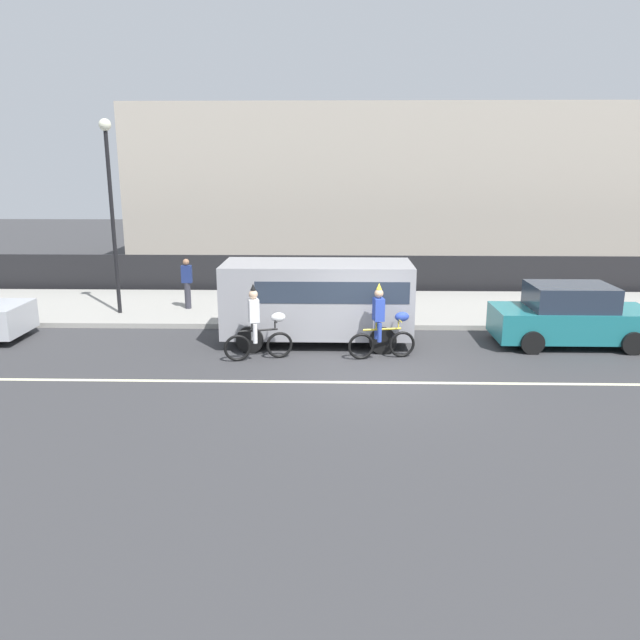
{
  "coord_description": "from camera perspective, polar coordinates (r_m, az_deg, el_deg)",
  "views": [
    {
      "loc": [
        -0.83,
        -13.63,
        4.76
      ],
      "look_at": [
        -1.19,
        1.2,
        1.0
      ],
      "focal_mm": 35.0,
      "sensor_mm": 36.0,
      "label": 1
    }
  ],
  "objects": [
    {
      "name": "ground_plane",
      "position": [
        14.46,
        4.63,
        -5.04
      ],
      "size": [
        80.0,
        80.0,
        0.0
      ],
      "primitive_type": "plane",
      "color": "#38383A"
    },
    {
      "name": "parked_van_grey",
      "position": [
        16.7,
        0.0,
        2.19
      ],
      "size": [
        5.0,
        2.22,
        2.18
      ],
      "color": "#99999E",
      "rests_on": "ground"
    },
    {
      "name": "building_backdrop",
      "position": [
        31.98,
        9.82,
        12.02
      ],
      "size": [
        28.0,
        8.0,
        7.28
      ],
      "primitive_type": "cube",
      "color": "#B2A899",
      "rests_on": "ground"
    },
    {
      "name": "parade_cyclist_zebra",
      "position": [
        15.37,
        -5.63,
        -0.62
      ],
      "size": [
        1.67,
        0.63,
        1.92
      ],
      "color": "black",
      "rests_on": "ground"
    },
    {
      "name": "parade_cyclist_cobalt",
      "position": [
        15.47,
        5.75,
        -0.52
      ],
      "size": [
        1.7,
        0.54,
        1.92
      ],
      "color": "black",
      "rests_on": "ground"
    },
    {
      "name": "pedestrian_onlooker",
      "position": [
        20.54,
        -12.06,
        3.4
      ],
      "size": [
        0.32,
        0.2,
        1.62
      ],
      "color": "#33333D",
      "rests_on": "sidewalk_curb"
    },
    {
      "name": "street_lamp_post",
      "position": [
        20.17,
        -18.64,
        11.3
      ],
      "size": [
        0.36,
        0.36,
        5.86
      ],
      "color": "black",
      "rests_on": "sidewalk_curb"
    },
    {
      "name": "fence_line",
      "position": [
        23.4,
        3.41,
        4.21
      ],
      "size": [
        40.0,
        0.08,
        1.4
      ],
      "primitive_type": "cube",
      "color": "black",
      "rests_on": "ground"
    },
    {
      "name": "parked_car_teal",
      "position": [
        17.87,
        21.97,
        0.3
      ],
      "size": [
        4.1,
        1.92,
        1.64
      ],
      "color": "#1E727A",
      "rests_on": "ground"
    },
    {
      "name": "road_centre_line",
      "position": [
        13.99,
        4.74,
        -5.7
      ],
      "size": [
        36.0,
        0.14,
        0.01
      ],
      "primitive_type": "cube",
      "color": "beige",
      "rests_on": "ground"
    },
    {
      "name": "sidewalk_curb",
      "position": [
        20.68,
        3.66,
        1.1
      ],
      "size": [
        60.0,
        5.0,
        0.15
      ],
      "primitive_type": "cube",
      "color": "#9E9B93",
      "rests_on": "ground"
    }
  ]
}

